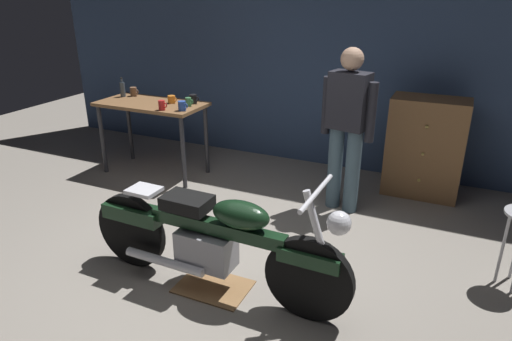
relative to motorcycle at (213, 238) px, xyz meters
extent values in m
plane|color=gray|center=(-0.08, 0.20, -0.45)|extent=(12.00, 12.00, 0.00)
cube|color=#384C70|center=(-0.08, 3.00, 1.10)|extent=(8.00, 0.12, 3.10)
cube|color=brown|center=(-1.85, 1.79, 0.43)|extent=(1.30, 0.64, 0.04)
cylinder|color=#2D2D33|center=(-2.44, 1.53, -0.02)|extent=(0.05, 0.05, 0.86)
cylinder|color=#2D2D33|center=(-1.26, 1.53, -0.02)|extent=(0.05, 0.05, 0.86)
cylinder|color=#2D2D33|center=(-2.44, 2.05, -0.02)|extent=(0.05, 0.05, 0.86)
cylinder|color=#2D2D33|center=(-1.26, 2.05, -0.02)|extent=(0.05, 0.05, 0.86)
cylinder|color=black|center=(0.76, -0.01, -0.13)|extent=(0.64, 0.08, 0.64)
cylinder|color=black|center=(-0.79, 0.02, -0.13)|extent=(0.64, 0.08, 0.64)
cube|color=black|center=(0.76, -0.01, 0.05)|extent=(0.44, 0.15, 0.10)
cube|color=black|center=(-0.74, 0.02, 0.05)|extent=(0.52, 0.19, 0.12)
cube|color=gray|center=(-0.07, 0.00, -0.11)|extent=(0.44, 0.25, 0.28)
cube|color=black|center=(0.03, 0.00, 0.10)|extent=(1.10, 0.12, 0.10)
ellipsoid|color=black|center=(0.23, 0.00, 0.25)|extent=(0.44, 0.23, 0.20)
cube|color=black|center=(-0.22, 0.01, 0.25)|extent=(0.36, 0.25, 0.10)
cube|color=silver|center=(-0.62, 0.02, 0.27)|extent=(0.24, 0.20, 0.03)
cylinder|color=silver|center=(0.82, -0.01, 0.20)|extent=(0.26, 0.06, 0.68)
cylinder|color=silver|center=(0.78, -0.01, 0.53)|extent=(0.04, 0.60, 0.03)
sphere|color=silver|center=(0.94, -0.02, 0.35)|extent=(0.16, 0.16, 0.16)
cylinder|color=silver|center=(-0.37, -0.13, -0.23)|extent=(0.70, 0.08, 0.07)
cylinder|color=#4A6373|center=(0.63, 1.75, -0.01)|extent=(0.15, 0.15, 0.88)
cylinder|color=#4A6373|center=(0.44, 1.79, -0.01)|extent=(0.15, 0.15, 0.88)
cube|color=#26262D|center=(0.54, 1.77, 0.71)|extent=(0.42, 0.30, 0.56)
cylinder|color=#26262D|center=(0.77, 1.72, 0.63)|extent=(0.09, 0.09, 0.58)
cylinder|color=#26262D|center=(0.30, 1.82, 0.63)|extent=(0.09, 0.09, 0.58)
sphere|color=tan|center=(0.54, 1.77, 1.11)|extent=(0.22, 0.22, 0.22)
cylinder|color=#B2B2B7|center=(2.00, 1.00, -0.14)|extent=(0.02, 0.02, 0.62)
cube|color=brown|center=(1.25, 2.50, 0.10)|extent=(0.80, 0.44, 1.10)
sphere|color=tan|center=(1.25, 2.27, 0.40)|extent=(0.04, 0.04, 0.04)
sphere|color=tan|center=(1.25, 2.27, 0.10)|extent=(0.04, 0.04, 0.04)
sphere|color=tan|center=(1.25, 2.27, -0.20)|extent=(0.04, 0.04, 0.04)
cube|color=olive|center=(-0.02, 0.00, -0.44)|extent=(0.56, 0.40, 0.01)
cylinder|color=brown|center=(-2.26, 1.99, 0.51)|extent=(0.08, 0.08, 0.11)
torus|color=brown|center=(-2.21, 1.99, 0.51)|extent=(0.06, 0.01, 0.06)
cylinder|color=#2D51AD|center=(-1.30, 1.62, 0.50)|extent=(0.09, 0.09, 0.11)
torus|color=#2D51AD|center=(-1.25, 1.62, 0.51)|extent=(0.06, 0.01, 0.06)
cylinder|color=orange|center=(-1.61, 1.87, 0.49)|extent=(0.09, 0.09, 0.09)
torus|color=orange|center=(-1.56, 1.87, 0.50)|extent=(0.05, 0.01, 0.05)
cylinder|color=black|center=(-1.36, 1.96, 0.50)|extent=(0.09, 0.09, 0.11)
torus|color=black|center=(-1.31, 1.96, 0.51)|extent=(0.06, 0.01, 0.06)
cylinder|color=red|center=(-1.52, 1.55, 0.50)|extent=(0.07, 0.07, 0.11)
torus|color=red|center=(-1.48, 1.55, 0.51)|extent=(0.06, 0.01, 0.06)
cylinder|color=#3D7F4C|center=(-1.35, 1.83, 0.50)|extent=(0.07, 0.07, 0.10)
torus|color=#3D7F4C|center=(-1.31, 1.83, 0.50)|extent=(0.06, 0.01, 0.06)
cylinder|color=#3F4C59|center=(-2.36, 1.90, 0.54)|extent=(0.06, 0.06, 0.18)
cylinder|color=#3F4C59|center=(-2.36, 1.90, 0.66)|extent=(0.03, 0.03, 0.05)
cylinder|color=black|center=(-2.36, 1.90, 0.69)|extent=(0.03, 0.03, 0.01)
camera|label=1|loc=(1.51, -2.54, 1.75)|focal=31.81mm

